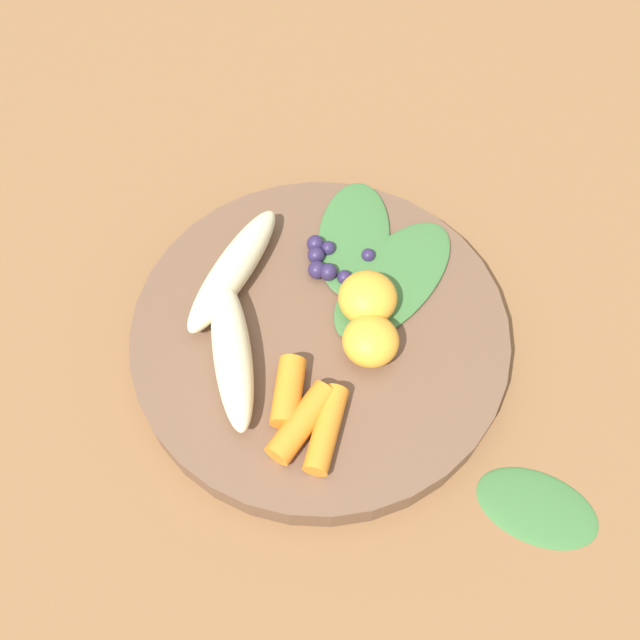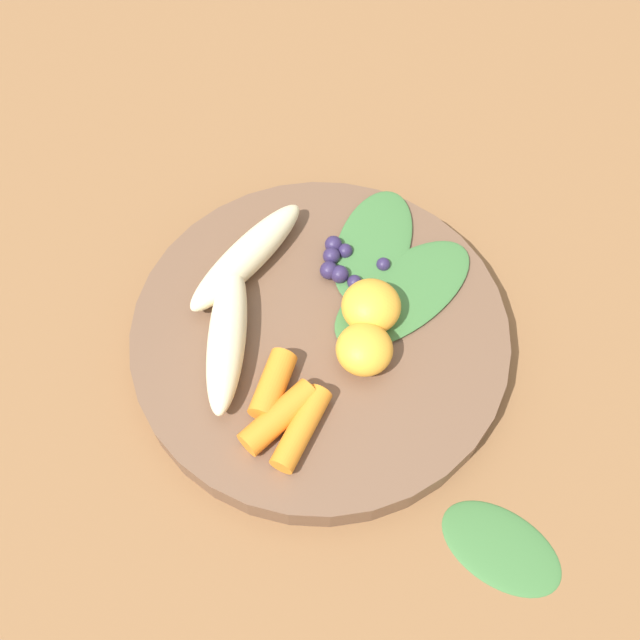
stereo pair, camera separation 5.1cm
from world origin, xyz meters
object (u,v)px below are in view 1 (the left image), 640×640
bowl (320,335)px  banana_peeled_right (233,269)px  kale_leaf_stray (538,507)px  banana_peeled_left (232,352)px  orange_segment_near (368,298)px

bowl → banana_peeled_right: 0.08m
bowl → banana_peeled_right: size_ratio=2.29×
banana_peeled_right → kale_leaf_stray: 0.27m
bowl → banana_peeled_right: (-0.05, -0.06, 0.03)m
banana_peeled_right → kale_leaf_stray: (0.18, 0.20, -0.04)m
bowl → banana_peeled_left: bearing=-68.7°
bowl → orange_segment_near: size_ratio=6.46×
banana_peeled_left → banana_peeled_right: same height
kale_leaf_stray → orange_segment_near: bearing=150.2°
orange_segment_near → kale_leaf_stray: bearing=35.6°
bowl → orange_segment_near: bearing=110.7°
bowl → banana_peeled_left: 0.07m
bowl → orange_segment_near: (-0.01, 0.04, 0.03)m
kale_leaf_stray → banana_peeled_left: bearing=176.4°
banana_peeled_left → orange_segment_near: 0.10m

